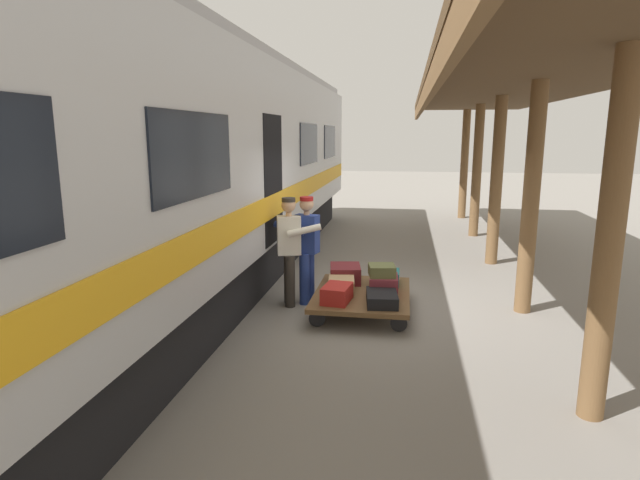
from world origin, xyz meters
The scene contains 13 objects.
ground_plane centered at (0.00, 0.00, 0.00)m, with size 60.00×60.00×0.00m, color gray.
platform_canopy centered at (-2.02, 0.00, 3.26)m, with size 3.20×19.05×3.56m.
train_car centered at (3.29, 0.00, 2.06)m, with size 3.02×17.46×4.00m.
luggage_cart centered at (0.34, 0.39, 0.26)m, with size 1.42×1.87×0.30m.
suitcase_tan_vintage centered at (0.66, 0.39, 0.40)m, with size 0.39×0.57×0.20m, color tan.
suitcase_red_plastic centered at (0.66, 0.90, 0.42)m, with size 0.36×0.52×0.24m, color #AD231E.
suitcase_maroon_trunk centered at (0.66, -0.12, 0.44)m, with size 0.48×0.57×0.27m, color maroon.
suitcase_black_hardshell centered at (0.02, 0.90, 0.39)m, with size 0.43×0.62×0.17m, color black.
suitcase_burgundy_valise centered at (0.02, 0.39, 0.44)m, with size 0.42×0.52×0.27m, color maroon.
suitcase_teal_softside centered at (0.02, -0.12, 0.41)m, with size 0.45×0.47×0.21m, color #1E666B.
suitcase_olive_duffel centered at (0.05, 0.40, 0.66)m, with size 0.38×0.37×0.17m, color brown.
porter_in_overalls centered at (1.27, 0.10, 0.93)m, with size 0.72×0.53×1.70m.
porter_by_door centered at (1.48, 0.26, 0.93)m, with size 0.73×0.56×1.70m.
Camera 1 is at (-0.26, 7.95, 2.66)m, focal length 29.15 mm.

